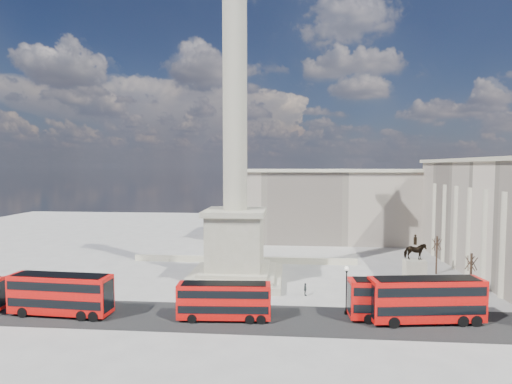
{
  "coord_description": "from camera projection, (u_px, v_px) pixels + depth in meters",
  "views": [
    {
      "loc": [
        8.15,
        -54.08,
        17.3
      ],
      "look_at": [
        3.28,
        3.24,
        13.57
      ],
      "focal_mm": 28.0,
      "sensor_mm": 36.0,
      "label": 1
    }
  ],
  "objects": [
    {
      "name": "ground",
      "position": [
        231.0,
        290.0,
        55.58
      ],
      "size": [
        180.0,
        180.0,
        0.0
      ],
      "primitive_type": "plane",
      "color": "#9D9C95",
      "rests_on": "ground"
    },
    {
      "name": "asphalt_road",
      "position": [
        261.0,
        319.0,
        45.22
      ],
      "size": [
        120.0,
        9.0,
        0.01
      ],
      "primitive_type": "cube",
      "color": "#262626",
      "rests_on": "ground"
    },
    {
      "name": "nelsons_column",
      "position": [
        235.0,
        195.0,
        59.72
      ],
      "size": [
        14.0,
        14.0,
        49.85
      ],
      "color": "#A7A28B",
      "rests_on": "ground"
    },
    {
      "name": "balustrade_wall",
      "position": [
        244.0,
        260.0,
        71.46
      ],
      "size": [
        40.0,
        0.6,
        1.1
      ],
      "primitive_type": "cube",
      "color": "beige",
      "rests_on": "ground"
    },
    {
      "name": "building_northeast",
      "position": [
        341.0,
        205.0,
        93.13
      ],
      "size": [
        51.0,
        17.0,
        16.6
      ],
      "color": "beige",
      "rests_on": "ground"
    },
    {
      "name": "red_bus_a",
      "position": [
        61.0,
        294.0,
        46.13
      ],
      "size": [
        12.02,
        3.42,
        4.82
      ],
      "rotation": [
        0.0,
        0.0,
        -0.06
      ],
      "color": "red",
      "rests_on": "ground"
    },
    {
      "name": "red_bus_b",
      "position": [
        225.0,
        301.0,
        44.77
      ],
      "size": [
        10.53,
        3.0,
        4.22
      ],
      "rotation": [
        0.0,
        0.0,
        0.06
      ],
      "color": "red",
      "rests_on": "ground"
    },
    {
      "name": "red_bus_c",
      "position": [
        402.0,
        299.0,
        44.57
      ],
      "size": [
        11.58,
        3.1,
        4.66
      ],
      "rotation": [
        0.0,
        0.0,
        0.04
      ],
      "color": "red",
      "rests_on": "ground"
    },
    {
      "name": "red_bus_d",
      "position": [
        427.0,
        299.0,
        43.94
      ],
      "size": [
        12.64,
        4.41,
        5.02
      ],
      "rotation": [
        0.0,
        0.0,
        0.13
      ],
      "color": "red",
      "rests_on": "ground"
    },
    {
      "name": "victorian_lamp",
      "position": [
        346.0,
        286.0,
        46.36
      ],
      "size": [
        0.49,
        0.49,
        5.68
      ],
      "rotation": [
        0.0,
        0.0,
        -0.3
      ],
      "color": "black",
      "rests_on": "ground"
    },
    {
      "name": "equestrian_statue",
      "position": [
        415.0,
        269.0,
        56.84
      ],
      "size": [
        3.62,
        2.71,
        7.63
      ],
      "color": "beige",
      "rests_on": "ground"
    },
    {
      "name": "bare_tree_mid",
      "position": [
        471.0,
        261.0,
        51.64
      ],
      "size": [
        1.67,
        1.67,
        6.34
      ],
      "rotation": [
        0.0,
        0.0,
        -0.33
      ],
      "color": "#332319",
      "rests_on": "ground"
    },
    {
      "name": "bare_tree_far",
      "position": [
        437.0,
        243.0,
        63.78
      ],
      "size": [
        1.57,
        1.57,
        6.42
      ],
      "rotation": [
        0.0,
        0.0,
        0.18
      ],
      "color": "#332319",
      "rests_on": "ground"
    },
    {
      "name": "pedestrian_walking",
      "position": [
        350.0,
        304.0,
        47.77
      ],
      "size": [
        0.7,
        0.55,
        1.7
      ],
      "primitive_type": "imported",
      "rotation": [
        0.0,
        0.0,
        -0.26
      ],
      "color": "#222727",
      "rests_on": "ground"
    },
    {
      "name": "pedestrian_standing",
      "position": [
        456.0,
        307.0,
        46.73
      ],
      "size": [
        1.06,
        1.05,
        1.73
      ],
      "primitive_type": "imported",
      "rotation": [
        0.0,
        0.0,
        3.86
      ],
      "color": "#222727",
      "rests_on": "ground"
    },
    {
      "name": "pedestrian_crossing",
      "position": [
        305.0,
        289.0,
        53.27
      ],
      "size": [
        0.52,
        1.04,
        1.71
      ],
      "primitive_type": "imported",
      "rotation": [
        0.0,
        0.0,
        1.68
      ],
      "color": "#222727",
      "rests_on": "ground"
    }
  ]
}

